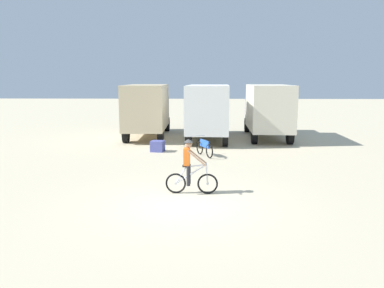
# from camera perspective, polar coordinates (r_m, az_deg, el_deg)

# --- Properties ---
(ground_plane) EXTENTS (120.00, 120.00, 0.00)m
(ground_plane) POSITION_cam_1_polar(r_m,az_deg,el_deg) (11.70, -1.22, -8.96)
(ground_plane) COLOR beige
(box_truck_tan_camper) EXTENTS (2.46, 6.78, 3.35)m
(box_truck_tan_camper) POSITION_cam_1_polar(r_m,az_deg,el_deg) (24.78, -6.62, 5.35)
(box_truck_tan_camper) COLOR #CCB78E
(box_truck_tan_camper) RESTS_ON ground
(box_truck_white_box) EXTENTS (2.69, 6.85, 3.35)m
(box_truck_white_box) POSITION_cam_1_polar(r_m,az_deg,el_deg) (23.46, 2.46, 5.16)
(box_truck_white_box) COLOR white
(box_truck_white_box) RESTS_ON ground
(box_truck_cream_rv) EXTENTS (2.57, 6.81, 3.35)m
(box_truck_cream_rv) POSITION_cam_1_polar(r_m,az_deg,el_deg) (24.60, 11.17, 5.20)
(box_truck_cream_rv) COLOR beige
(box_truck_cream_rv) RESTS_ON ground
(cyclist_orange_shirt) EXTENTS (1.73, 0.52, 1.82)m
(cyclist_orange_shirt) POSITION_cam_1_polar(r_m,az_deg,el_deg) (12.52, -0.32, -3.67)
(cyclist_orange_shirt) COLOR black
(cyclist_orange_shirt) RESTS_ON ground
(bicycle_spare) EXTENTS (0.85, 1.58, 0.97)m
(bicycle_spare) POSITION_cam_1_polar(r_m,az_deg,el_deg) (18.63, 1.86, -0.62)
(bicycle_spare) COLOR black
(bicycle_spare) RESTS_ON ground
(supply_crate) EXTENTS (0.75, 0.69, 0.56)m
(supply_crate) POSITION_cam_1_polar(r_m,az_deg,el_deg) (19.90, -5.14, -0.32)
(supply_crate) COLOR #4C5199
(supply_crate) RESTS_ON ground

